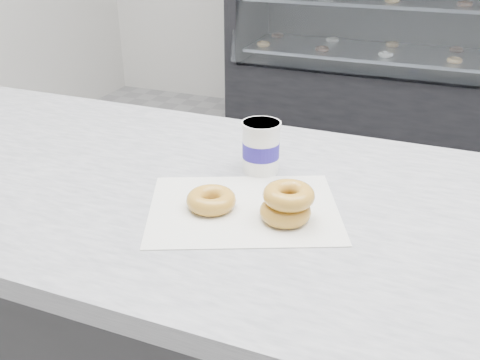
% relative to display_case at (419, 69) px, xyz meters
% --- Properties ---
extents(ground, '(5.00, 5.00, 0.00)m').
position_rel_display_case_xyz_m(ground, '(0.00, -2.12, -0.49)').
color(ground, '#939396').
rests_on(ground, ground).
extents(display_case, '(2.40, 0.74, 1.25)m').
position_rel_display_case_xyz_m(display_case, '(0.00, 0.00, 0.00)').
color(display_case, black).
rests_on(display_case, ground).
extents(wax_paper, '(0.42, 0.37, 0.00)m').
position_rel_display_case_xyz_m(wax_paper, '(-0.12, -2.78, 0.41)').
color(wax_paper, silver).
rests_on(wax_paper, counter).
extents(donut_single, '(0.12, 0.12, 0.03)m').
position_rel_display_case_xyz_m(donut_single, '(-0.17, -2.80, 0.43)').
color(donut_single, gold).
rests_on(donut_single, wax_paper).
extents(donut_stack, '(0.13, 0.13, 0.06)m').
position_rel_display_case_xyz_m(donut_stack, '(-0.04, -2.79, 0.44)').
color(donut_stack, gold).
rests_on(donut_stack, wax_paper).
extents(coffee_cup, '(0.09, 0.09, 0.11)m').
position_rel_display_case_xyz_m(coffee_cup, '(-0.15, -2.62, 0.46)').
color(coffee_cup, white).
rests_on(coffee_cup, counter).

